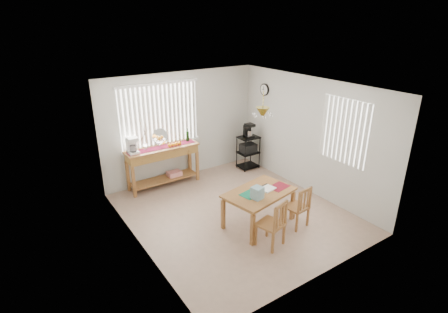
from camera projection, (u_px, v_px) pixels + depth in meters
ground at (235, 213)px, 7.19m from camera, size 4.00×4.50×0.01m
room_shell at (235, 135)px, 6.57m from camera, size 4.20×4.70×2.70m
sideboard at (163, 157)px, 8.12m from camera, size 1.72×0.48×0.97m
sideboard_items at (150, 143)px, 7.84m from camera, size 1.63×0.41×0.74m
wire_cart at (248, 149)px, 9.14m from camera, size 0.51×0.41×0.87m
cart_items at (248, 131)px, 8.95m from camera, size 0.21×0.25×0.36m
dining_table at (259, 195)px, 6.60m from camera, size 1.45×1.08×0.70m
table_items at (260, 192)px, 6.38m from camera, size 1.07×0.48×0.22m
chair_left at (272, 224)px, 6.02m from camera, size 0.50×0.50×0.89m
chair_right at (298, 207)px, 6.60m from camera, size 0.43×0.43×0.85m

